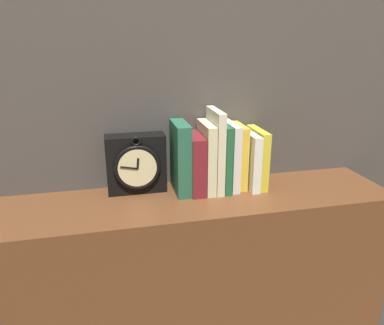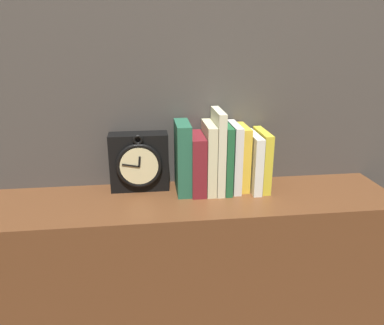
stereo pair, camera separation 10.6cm
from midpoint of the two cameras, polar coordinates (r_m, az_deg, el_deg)
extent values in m
cube|color=#47423D|center=(1.16, 1.70, 19.32)|extent=(6.00, 0.05, 2.60)
cube|color=brown|center=(1.33, 2.46, -22.19)|extent=(1.21, 0.28, 0.84)
cube|color=black|center=(1.14, -5.43, 0.10)|extent=(0.18, 0.07, 0.18)
torus|color=black|center=(1.11, -5.37, -0.56)|extent=(0.14, 0.01, 0.14)
cylinder|color=beige|center=(1.10, -5.36, -0.61)|extent=(0.11, 0.01, 0.11)
cube|color=black|center=(1.09, -5.29, 0.08)|extent=(0.01, 0.00, 0.03)
cube|color=black|center=(1.10, -6.64, -0.52)|extent=(0.05, 0.00, 0.01)
torus|color=black|center=(1.08, -5.49, 3.42)|extent=(0.03, 0.01, 0.03)
cube|color=#266146|center=(1.12, 1.30, 0.72)|extent=(0.04, 0.13, 0.21)
cube|color=maroon|center=(1.13, 3.42, -0.16)|extent=(0.04, 0.14, 0.18)
cube|color=beige|center=(1.13, 5.27, 0.73)|extent=(0.03, 0.14, 0.21)
cube|color=beige|center=(1.13, 6.65, 1.70)|extent=(0.02, 0.14, 0.25)
cube|color=#216136|center=(1.14, 7.78, 0.73)|extent=(0.02, 0.14, 0.21)
cube|color=silver|center=(1.15, 9.04, 0.81)|extent=(0.02, 0.13, 0.20)
cube|color=yellow|center=(1.17, 10.19, 0.77)|extent=(0.03, 0.12, 0.20)
cube|color=white|center=(1.17, 11.83, 0.11)|extent=(0.03, 0.15, 0.17)
cube|color=yellow|center=(1.18, 13.11, 0.37)|extent=(0.03, 0.14, 0.18)
camera|label=1|loc=(0.05, -87.14, 0.98)|focal=35.00mm
camera|label=2|loc=(0.05, 92.86, -0.98)|focal=35.00mm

